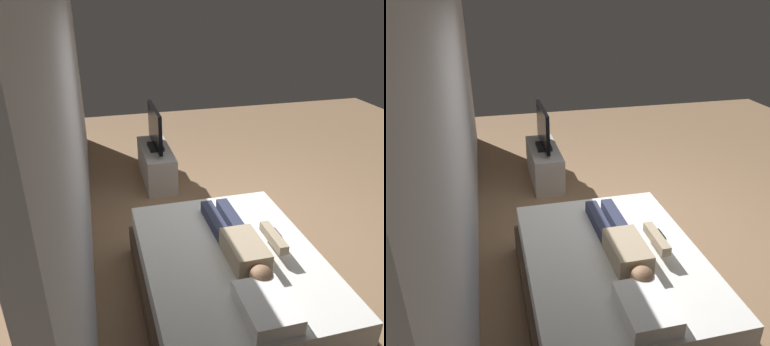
{
  "view_description": "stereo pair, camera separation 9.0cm",
  "coord_description": "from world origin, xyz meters",
  "views": [
    {
      "loc": [
        -3.59,
        1.58,
        2.56
      ],
      "look_at": [
        0.26,
        0.58,
        0.69
      ],
      "focal_mm": 36.82,
      "sensor_mm": 36.0,
      "label": 1
    },
    {
      "loc": [
        -3.61,
        1.49,
        2.56
      ],
      "look_at": [
        0.26,
        0.58,
        0.69
      ],
      "focal_mm": 36.82,
      "sensor_mm": 36.0,
      "label": 2
    }
  ],
  "objects": [
    {
      "name": "tv_stand",
      "position": [
        1.58,
        0.77,
        0.25
      ],
      "size": [
        1.1,
        0.4,
        0.5
      ],
      "primitive_type": "cube",
      "color": "#B7B2AD",
      "rests_on": "ground"
    },
    {
      "name": "person",
      "position": [
        -1.03,
        0.49,
        0.62
      ],
      "size": [
        1.26,
        0.46,
        0.18
      ],
      "color": "tan",
      "rests_on": "bed"
    },
    {
      "name": "remote",
      "position": [
        -0.88,
        0.09,
        0.55
      ],
      "size": [
        0.15,
        0.04,
        0.02
      ],
      "primitive_type": "cube",
      "color": "black",
      "rests_on": "bed"
    },
    {
      "name": "bed",
      "position": [
        -1.06,
        0.58,
        0.26
      ],
      "size": [
        2.02,
        1.53,
        0.54
      ],
      "color": "brown",
      "rests_on": "ground"
    },
    {
      "name": "back_wall",
      "position": [
        0.4,
        1.79,
        1.4
      ],
      "size": [
        6.4,
        0.1,
        2.8
      ],
      "primitive_type": "cube",
      "color": "silver",
      "rests_on": "ground"
    },
    {
      "name": "ground_plane",
      "position": [
        0.0,
        0.0,
        0.0
      ],
      "size": [
        10.0,
        10.0,
        0.0
      ],
      "primitive_type": "plane",
      "color": "#8C6B4C"
    },
    {
      "name": "pillow",
      "position": [
        -1.75,
        0.58,
        0.6
      ],
      "size": [
        0.48,
        0.34,
        0.12
      ],
      "primitive_type": "cube",
      "color": "white",
      "rests_on": "bed"
    },
    {
      "name": "tv",
      "position": [
        1.58,
        0.77,
        0.78
      ],
      "size": [
        0.88,
        0.2,
        0.59
      ],
      "color": "black",
      "rests_on": "tv_stand"
    }
  ]
}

